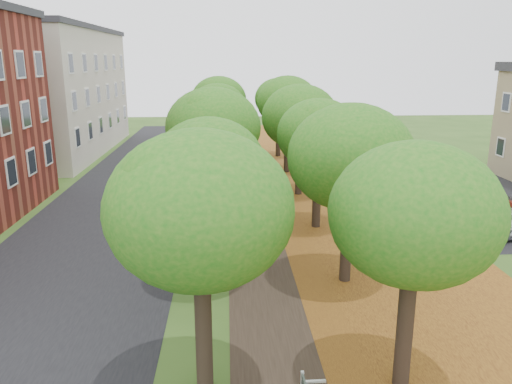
{
  "coord_description": "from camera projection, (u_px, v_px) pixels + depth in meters",
  "views": [
    {
      "loc": [
        -1.59,
        -10.46,
        7.75
      ],
      "look_at": [
        -0.43,
        9.21,
        2.5
      ],
      "focal_mm": 35.0,
      "sensor_mm": 36.0,
      "label": 1
    }
  ],
  "objects": [
    {
      "name": "street_asphalt",
      "position": [
        116.0,
        212.0,
        26.22
      ],
      "size": [
        8.0,
        70.0,
        0.01
      ],
      "primitive_type": "cube",
      "color": "black",
      "rests_on": "ground"
    },
    {
      "name": "footpath",
      "position": [
        258.0,
        209.0,
        26.65
      ],
      "size": [
        3.2,
        70.0,
        0.01
      ],
      "primitive_type": "cube",
      "color": "black",
      "rests_on": "ground"
    },
    {
      "name": "leaf_verge",
      "position": [
        350.0,
        208.0,
        26.93
      ],
      "size": [
        7.5,
        70.0,
        0.01
      ],
      "primitive_type": "cube",
      "color": "#925E1B",
      "rests_on": "ground"
    },
    {
      "name": "parking_lot",
      "position": [
        493.0,
        200.0,
        28.37
      ],
      "size": [
        9.0,
        16.0,
        0.01
      ],
      "primitive_type": "cube",
      "color": "black",
      "rests_on": "ground"
    },
    {
      "name": "tree_row_west",
      "position": [
        215.0,
        125.0,
        25.35
      ],
      "size": [
        4.13,
        34.13,
        6.32
      ],
      "color": "black",
      "rests_on": "ground"
    },
    {
      "name": "tree_row_east",
      "position": [
        308.0,
        124.0,
        25.62
      ],
      "size": [
        4.13,
        34.13,
        6.32
      ],
      "color": "black",
      "rests_on": "ground"
    },
    {
      "name": "building_cream",
      "position": [
        42.0,
        91.0,
        41.71
      ],
      "size": [
        10.3,
        20.3,
        10.4
      ],
      "color": "beige",
      "rests_on": "ground"
    },
    {
      "name": "car_silver",
      "position": [
        509.0,
        222.0,
        22.36
      ],
      "size": [
        4.47,
        2.71,
        1.42
      ],
      "primitive_type": "imported",
      "rotation": [
        0.0,
        0.0,
        1.83
      ],
      "color": "#BBBCC0",
      "rests_on": "ground"
    },
    {
      "name": "car_red",
      "position": [
        488.0,
        209.0,
        24.16
      ],
      "size": [
        4.65,
        2.86,
        1.45
      ],
      "primitive_type": "imported",
      "rotation": [
        0.0,
        0.0,
        1.9
      ],
      "color": "maroon",
      "rests_on": "ground"
    },
    {
      "name": "car_grey",
      "position": [
        471.0,
        199.0,
        25.84
      ],
      "size": [
        5.61,
        3.68,
        1.51
      ],
      "primitive_type": "imported",
      "rotation": [
        0.0,
        0.0,
        1.24
      ],
      "color": "#343439",
      "rests_on": "ground"
    },
    {
      "name": "car_white",
      "position": [
        431.0,
        177.0,
        30.85
      ],
      "size": [
        5.49,
        3.56,
        1.41
      ],
      "primitive_type": "imported",
      "rotation": [
        0.0,
        0.0,
        1.31
      ],
      "color": "silver",
      "rests_on": "ground"
    }
  ]
}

